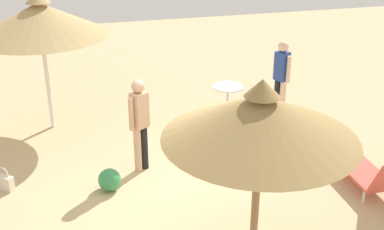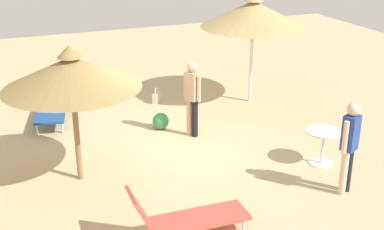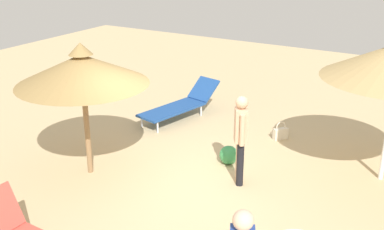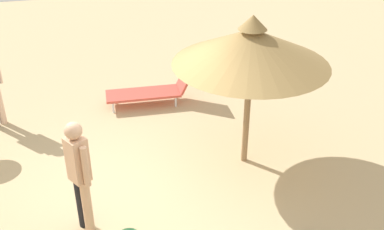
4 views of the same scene
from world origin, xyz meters
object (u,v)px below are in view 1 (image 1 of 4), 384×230
object	(u,v)px
side_table_round	(228,95)
beach_ball	(109,180)
handbag	(4,182)
person_standing_edge	(140,120)
person_standing_center	(281,74)
parasol_umbrella_back	(261,118)
lounge_chair_near_right	(367,170)
parasol_umbrella_front	(40,19)

from	to	relation	value
side_table_round	beach_ball	xyz separation A→B (m)	(-2.38, 2.84, -0.29)
side_table_round	handbag	bearing A→B (deg)	112.98
person_standing_edge	handbag	bearing A→B (deg)	91.66
person_standing_edge	person_standing_center	bearing A→B (deg)	-64.83
person_standing_edge	handbag	world-z (taller)	person_standing_edge
parasol_umbrella_back	lounge_chair_near_right	size ratio (longest dim) A/B	1.37
lounge_chair_near_right	person_standing_center	distance (m)	3.18
parasol_umbrella_front	lounge_chair_near_right	size ratio (longest dim) A/B	1.52
handbag	person_standing_center	bearing A→B (deg)	-73.89
person_standing_edge	side_table_round	world-z (taller)	person_standing_edge
parasol_umbrella_front	person_standing_center	size ratio (longest dim) A/B	1.67
parasol_umbrella_front	person_standing_edge	distance (m)	3.00
side_table_round	beach_ball	bearing A→B (deg)	129.94
parasol_umbrella_front	handbag	xyz separation A→B (m)	(-2.30, 0.80, -2.14)
lounge_chair_near_right	parasol_umbrella_front	bearing A→B (deg)	52.79
lounge_chair_near_right	beach_ball	bearing A→B (deg)	75.84
parasol_umbrella_front	lounge_chair_near_right	xyz separation A→B (m)	(-3.79, -5.00, -1.94)
parasol_umbrella_front	side_table_round	world-z (taller)	parasol_umbrella_front
handbag	beach_ball	bearing A→B (deg)	-105.16
lounge_chair_near_right	person_standing_center	size ratio (longest dim) A/B	1.10
person_standing_center	handbag	size ratio (longest dim) A/B	3.99
parasol_umbrella_back	person_standing_center	world-z (taller)	parasol_umbrella_back
person_standing_center	handbag	distance (m)	5.91
handbag	beach_ball	world-z (taller)	handbag
person_standing_edge	beach_ball	bearing A→B (deg)	130.13
beach_ball	parasol_umbrella_back	bearing A→B (deg)	-141.87
person_standing_center	person_standing_edge	bearing A→B (deg)	115.17
side_table_round	parasol_umbrella_front	bearing A→B (deg)	84.19
handbag	side_table_round	bearing A→B (deg)	-67.02
handbag	beach_ball	distance (m)	1.75
lounge_chair_near_right	side_table_round	world-z (taller)	lounge_chair_near_right
beach_ball	side_table_round	bearing A→B (deg)	-50.06
beach_ball	parasol_umbrella_front	bearing A→B (deg)	17.90
person_standing_edge	parasol_umbrella_front	bearing A→B (deg)	34.11
parasol_umbrella_front	side_table_round	bearing A→B (deg)	-95.81
person_standing_edge	beach_ball	size ratio (longest dim) A/B	4.49
person_standing_center	side_table_round	bearing A→B (deg)	74.89
parasol_umbrella_back	person_standing_center	size ratio (longest dim) A/B	1.51
person_standing_edge	beach_ball	distance (m)	1.12
parasol_umbrella_front	side_table_round	size ratio (longest dim) A/B	4.06
parasol_umbrella_front	person_standing_center	bearing A→B (deg)	-97.97
parasol_umbrella_back	person_standing_edge	distance (m)	3.08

